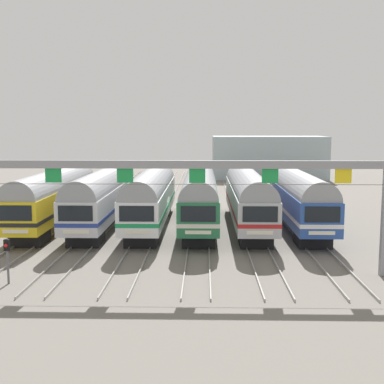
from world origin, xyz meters
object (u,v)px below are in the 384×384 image
(commuter_train_yellow, at_px, (55,195))
(commuter_train_stainless, at_px, (248,195))
(commuter_train_white, at_px, (151,195))
(commuter_train_blue, at_px, (297,196))
(yard_signal_mast, at_px, (7,252))
(catenary_gantry, at_px, (161,181))
(commuter_train_green, at_px, (199,195))
(commuter_train_silver, at_px, (103,195))

(commuter_train_yellow, bearing_deg, commuter_train_stainless, 0.00)
(commuter_train_white, height_order, commuter_train_blue, commuter_train_blue)
(yard_signal_mast, bearing_deg, catenary_gantry, 13.88)
(commuter_train_yellow, bearing_deg, catenary_gantry, -53.35)
(commuter_train_green, bearing_deg, commuter_train_blue, 0.03)
(commuter_train_yellow, xyz_separation_m, commuter_train_stainless, (16.07, 0.00, 0.00))
(commuter_train_yellow, distance_m, catenary_gantry, 17.03)
(commuter_train_stainless, relative_size, yard_signal_mast, 7.32)
(commuter_train_yellow, relative_size, commuter_train_silver, 1.00)
(commuter_train_green, bearing_deg, commuter_train_stainless, 0.06)
(commuter_train_silver, relative_size, commuter_train_green, 1.00)
(commuter_train_silver, xyz_separation_m, commuter_train_stainless, (12.05, 0.00, 0.00))
(yard_signal_mast, bearing_deg, commuter_train_silver, 82.61)
(commuter_train_green, distance_m, commuter_train_stainless, 4.02)
(commuter_train_silver, distance_m, commuter_train_stainless, 12.05)
(commuter_train_white, relative_size, commuter_train_green, 1.00)
(commuter_train_stainless, distance_m, catenary_gantry, 15.02)
(commuter_train_silver, relative_size, yard_signal_mast, 7.32)
(commuter_train_yellow, relative_size, catenary_gantry, 0.71)
(commuter_train_green, xyz_separation_m, commuter_train_stainless, (4.02, 0.00, 0.00))
(commuter_train_stainless, distance_m, yard_signal_mast, 20.94)
(commuter_train_stainless, bearing_deg, catenary_gantry, -114.06)
(commuter_train_silver, distance_m, commuter_train_green, 8.04)
(commuter_train_white, relative_size, commuter_train_stainless, 1.00)
(commuter_train_green, bearing_deg, catenary_gantry, -98.47)
(catenary_gantry, bearing_deg, commuter_train_yellow, 126.65)
(commuter_train_blue, bearing_deg, commuter_train_green, -179.97)
(commuter_train_stainless, bearing_deg, commuter_train_silver, 180.00)
(commuter_train_stainless, bearing_deg, commuter_train_blue, 0.00)
(commuter_train_stainless, bearing_deg, yard_signal_mast, -132.25)
(yard_signal_mast, bearing_deg, commuter_train_yellow, 97.39)
(commuter_train_yellow, distance_m, commuter_train_stainless, 16.07)
(commuter_train_blue, bearing_deg, yard_signal_mast, -139.42)
(commuter_train_white, distance_m, commuter_train_green, 4.02)
(commuter_train_silver, xyz_separation_m, commuter_train_blue, (16.07, 0.00, 0.00))
(commuter_train_white, height_order, yard_signal_mast, commuter_train_white)
(commuter_train_green, relative_size, catenary_gantry, 0.71)
(commuter_train_yellow, height_order, catenary_gantry, catenary_gantry)
(commuter_train_yellow, bearing_deg, yard_signal_mast, -82.61)
(commuter_train_silver, height_order, commuter_train_white, commuter_train_silver)
(commuter_train_blue, height_order, yard_signal_mast, commuter_train_blue)
(commuter_train_yellow, bearing_deg, commuter_train_silver, 0.00)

